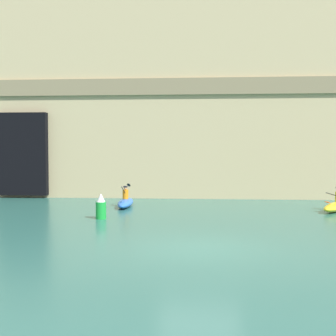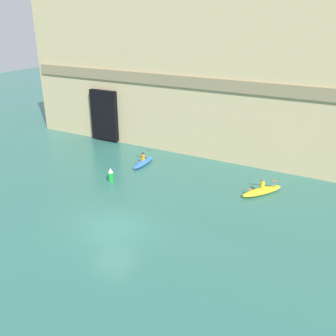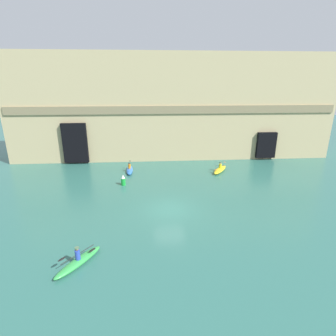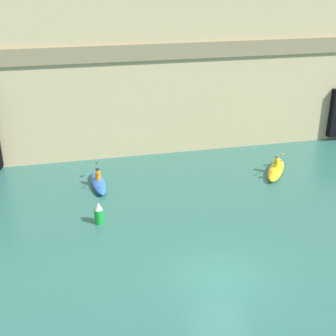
# 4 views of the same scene
# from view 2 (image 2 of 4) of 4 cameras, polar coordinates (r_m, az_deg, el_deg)

# --- Properties ---
(ground_plane) EXTENTS (120.00, 120.00, 0.00)m
(ground_plane) POSITION_cam_2_polar(r_m,az_deg,el_deg) (23.09, -8.44, -9.13)
(ground_plane) COLOR #2D665B
(cliff_bluff) EXTENTS (41.84, 5.92, 13.40)m
(cliff_bluff) POSITION_cam_2_polar(r_m,az_deg,el_deg) (33.88, 10.42, 13.07)
(cliff_bluff) COLOR tan
(cliff_bluff) RESTS_ON ground
(kayak_yellow) EXTENTS (2.56, 3.32, 1.15)m
(kayak_yellow) POSITION_cam_2_polar(r_m,az_deg,el_deg) (27.69, 14.12, -3.38)
(kayak_yellow) COLOR yellow
(kayak_yellow) RESTS_ON ground
(kayak_blue) EXTENTS (0.86, 3.15, 1.17)m
(kayak_blue) POSITION_cam_2_polar(r_m,az_deg,el_deg) (32.09, -3.78, 0.90)
(kayak_blue) COLOR blue
(kayak_blue) RESTS_ON ground
(marker_buoy) EXTENTS (0.44, 0.44, 1.09)m
(marker_buoy) POSITION_cam_2_polar(r_m,az_deg,el_deg) (29.09, -8.71, -1.08)
(marker_buoy) COLOR green
(marker_buoy) RESTS_ON ground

